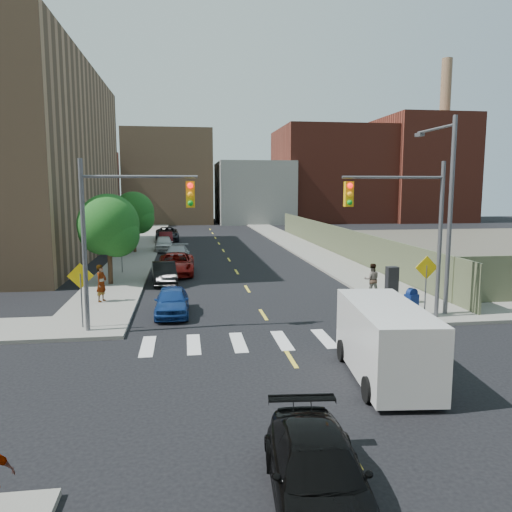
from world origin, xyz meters
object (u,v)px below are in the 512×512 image
object	(u,v)px
parked_car_black	(164,273)
black_sedan	(318,473)
mailbox	(411,303)
pedestrian_west	(101,283)
parked_car_silver	(177,254)
cargo_van	(384,339)
parked_car_grey	(167,234)
pedestrian_east	(372,279)
parked_car_maroon	(166,238)
parked_car_red	(176,264)
parked_car_white	(164,244)
payphone	(392,285)
parked_car_blue	(172,301)

from	to	relation	value
parked_car_black	black_sedan	bearing A→B (deg)	-86.24
mailbox	pedestrian_west	bearing A→B (deg)	139.57
parked_car_silver	cargo_van	distance (m)	26.14
parked_car_grey	pedestrian_east	size ratio (longest dim) A/B	3.16
parked_car_maroon	parked_car_grey	world-z (taller)	parked_car_grey
parked_car_maroon	pedestrian_east	distance (m)	29.73
parked_car_red	parked_car_white	bearing A→B (deg)	97.04
cargo_van	parked_car_silver	bearing A→B (deg)	110.55
mailbox	payphone	bearing A→B (deg)	65.61
parked_car_blue	pedestrian_east	size ratio (longest dim) A/B	2.23
parked_car_grey	mailbox	xyz separation A→B (m)	(11.91, -35.30, 0.03)
parked_car_grey	mailbox	distance (m)	37.25
parked_car_blue	pedestrian_west	xyz separation A→B (m)	(-3.56, 2.62, 0.44)
pedestrian_west	pedestrian_east	size ratio (longest dim) A/B	1.10
parked_car_maroon	black_sedan	xyz separation A→B (m)	(4.30, -43.99, -0.00)
parked_car_blue	black_sedan	xyz separation A→B (m)	(3.00, -14.60, -0.01)
parked_car_black	pedestrian_west	world-z (taller)	pedestrian_west
parked_car_silver	pedestrian_east	world-z (taller)	pedestrian_east
pedestrian_west	parked_car_red	bearing A→B (deg)	0.94
parked_car_black	parked_car_white	distance (m)	15.98
black_sedan	pedestrian_east	xyz separation A→B (m)	(7.50, 16.71, 0.37)
black_sedan	parked_car_maroon	bearing A→B (deg)	100.49
payphone	cargo_van	bearing A→B (deg)	-113.96
parked_car_silver	pedestrian_west	xyz separation A→B (m)	(-3.56, -13.96, 0.44)
parked_car_grey	black_sedan	distance (m)	47.70
parked_car_maroon	payphone	bearing A→B (deg)	-71.20
parked_car_red	parked_car_maroon	world-z (taller)	parked_car_red
parked_car_white	mailbox	size ratio (longest dim) A/B	3.24
parked_car_blue	parked_car_maroon	world-z (taller)	parked_car_blue
black_sedan	payphone	bearing A→B (deg)	67.14
parked_car_silver	pedestrian_east	bearing A→B (deg)	-49.49
parked_car_black	cargo_van	bearing A→B (deg)	-71.39
mailbox	cargo_van	bearing A→B (deg)	-142.75
black_sedan	parked_car_blue	bearing A→B (deg)	106.52
parked_car_blue	parked_car_grey	bearing A→B (deg)	92.70
parked_car_black	pedestrian_west	distance (m)	5.94
parked_car_maroon	cargo_van	bearing A→B (deg)	-81.71
parked_car_black	parked_car_silver	distance (m)	8.83
parked_car_blue	pedestrian_east	bearing A→B (deg)	11.80
parked_car_red	cargo_van	bearing A→B (deg)	-69.84
parked_car_silver	parked_car_grey	world-z (taller)	parked_car_grey
parked_car_silver	parked_car_maroon	size ratio (longest dim) A/B	1.16
parked_car_white	pedestrian_west	world-z (taller)	pedestrian_west
parked_car_red	pedestrian_west	size ratio (longest dim) A/B	2.80
parked_car_white	pedestrian_west	bearing A→B (deg)	-98.75
parked_car_blue	parked_car_silver	distance (m)	16.58
parked_car_blue	parked_car_black	bearing A→B (deg)	95.24
parked_car_black	cargo_van	xyz separation A→B (m)	(7.37, -16.45, 0.57)
parked_car_silver	payphone	distance (m)	19.66
parked_car_red	parked_car_grey	world-z (taller)	parked_car_grey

